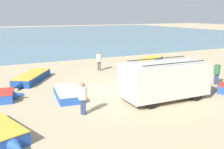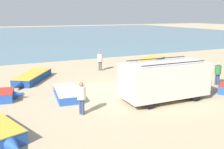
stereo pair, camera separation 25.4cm
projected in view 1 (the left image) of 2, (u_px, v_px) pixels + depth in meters
name	position (u px, v px, depth m)	size (l,w,h in m)	color
ground_plane	(108.00, 90.00, 17.19)	(200.00, 200.00, 0.00)	tan
sea_water	(15.00, 35.00, 62.62)	(120.00, 80.00, 0.01)	slate
parked_van	(165.00, 79.00, 15.03)	(5.13, 2.23, 2.32)	beige
fishing_rowboat_0	(67.00, 93.00, 15.68)	(1.67, 3.78, 0.49)	#234CA3
fishing_rowboat_1	(31.00, 78.00, 19.31)	(3.51, 4.75, 0.55)	navy
fishing_rowboat_2	(181.00, 71.00, 21.29)	(3.47, 4.73, 0.69)	#1E757F
fishing_rowboat_3	(149.00, 62.00, 25.58)	(4.38, 3.22, 0.65)	#2D66AD
fisherman_0	(99.00, 59.00, 22.89)	(0.44, 0.44, 1.68)	#5B564C
fisherman_1	(83.00, 95.00, 12.78)	(0.43, 0.43, 1.65)	navy
fisherman_2	(217.00, 71.00, 18.33)	(0.42, 0.42, 1.60)	navy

